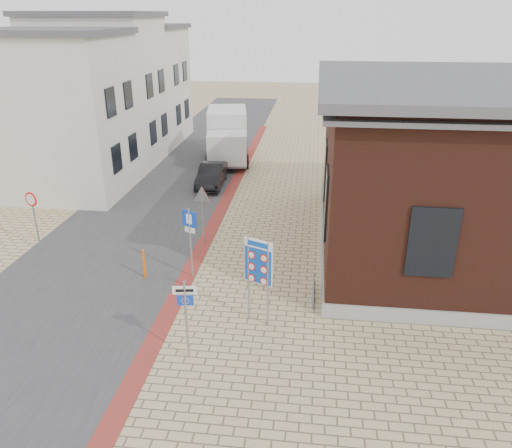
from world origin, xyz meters
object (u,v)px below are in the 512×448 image
at_px(box_truck, 227,135).
at_px(border_sign, 258,264).
at_px(parking_sign, 190,231).
at_px(bollard, 144,264).
at_px(sedan, 212,175).
at_px(essen_sign, 186,308).

xyz_separation_m(box_truck, border_sign, (4.18, -18.41, 0.38)).
relative_size(parking_sign, bollard, 2.38).
xyz_separation_m(border_sign, parking_sign, (-2.74, 2.58, -0.19)).
relative_size(sedan, border_sign, 1.32).
relative_size(box_truck, essen_sign, 2.65).
bearing_deg(parking_sign, box_truck, 118.13).
xyz_separation_m(sedan, parking_sign, (1.40, -10.47, 1.23)).
xyz_separation_m(sedan, box_truck, (-0.03, 5.36, 1.05)).
bearing_deg(bollard, essen_sign, -57.88).
bearing_deg(essen_sign, border_sign, 40.44).
bearing_deg(border_sign, parking_sign, 161.08).
bearing_deg(bollard, box_truck, 89.04).
height_order(border_sign, parking_sign, border_sign).
bearing_deg(sedan, bollard, -93.14).
distance_m(box_truck, bollard, 16.15).
bearing_deg(bollard, border_sign, -27.36).
xyz_separation_m(box_truck, parking_sign, (1.43, -15.83, 0.18)).
bearing_deg(box_truck, border_sign, -86.57).
xyz_separation_m(sedan, border_sign, (4.14, -13.06, 1.42)).
distance_m(sedan, parking_sign, 10.64).
bearing_deg(sedan, border_sign, -73.94).
relative_size(border_sign, bollard, 2.50).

